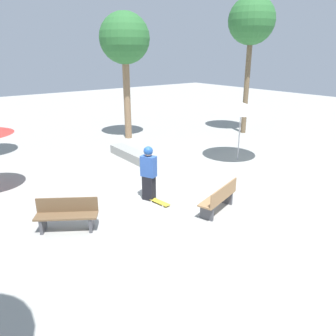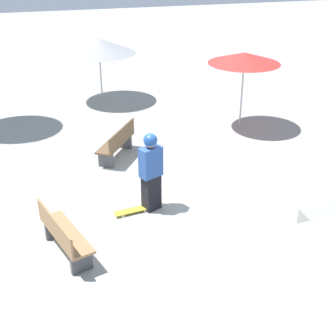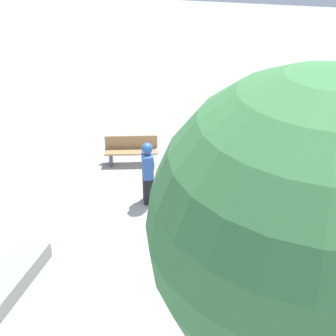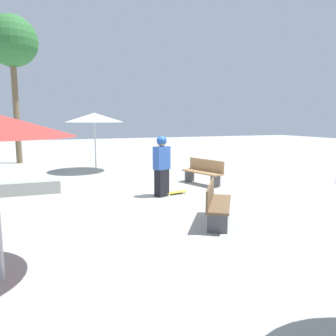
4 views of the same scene
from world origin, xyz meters
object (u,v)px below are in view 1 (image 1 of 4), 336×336
at_px(bench_far, 67,215).
at_px(shade_umbrella_white, 241,107).
at_px(concrete_ledge, 131,154).
at_px(palm_tree_center_left, 125,40).
at_px(bench_near, 219,198).
at_px(palm_tree_left, 252,22).
at_px(skater_main, 149,172).
at_px(skateboard, 159,202).

bearing_deg(bench_far, shade_umbrella_white, -137.63).
bearing_deg(concrete_ledge, palm_tree_center_left, 149.89).
height_order(bench_near, palm_tree_left, palm_tree_left).
distance_m(skater_main, palm_tree_left, 11.54).
height_order(skater_main, palm_tree_left, palm_tree_left).
height_order(concrete_ledge, bench_near, bench_near).
distance_m(bench_far, palm_tree_center_left, 10.83).
distance_m(bench_near, palm_tree_left, 11.76).
bearing_deg(skateboard, palm_tree_center_left, 146.52).
relative_size(concrete_ledge, shade_umbrella_white, 1.06).
relative_size(bench_near, palm_tree_center_left, 0.26).
bearing_deg(skateboard, palm_tree_left, 107.53).
bearing_deg(bench_near, palm_tree_center_left, 57.45).
distance_m(bench_near, palm_tree_center_left, 10.55).
distance_m(skateboard, bench_far, 2.86).
bearing_deg(palm_tree_center_left, bench_near, -15.40).
xyz_separation_m(skater_main, bench_far, (0.21, -2.76, -0.52)).
bearing_deg(palm_tree_left, bench_far, -70.41).
bearing_deg(shade_umbrella_white, bench_far, -81.60).
height_order(skater_main, bench_far, skater_main).
relative_size(skateboard, bench_far, 0.52).
bearing_deg(palm_tree_center_left, skater_main, -26.86).
height_order(bench_far, shade_umbrella_white, shade_umbrella_white).
bearing_deg(skateboard, skater_main, -179.89).
relative_size(shade_umbrella_white, palm_tree_left, 0.34).
relative_size(skateboard, palm_tree_center_left, 0.13).
distance_m(skateboard, palm_tree_center_left, 9.79).
bearing_deg(bench_far, concrete_ledge, -103.21).
bearing_deg(palm_tree_left, skater_main, -66.43).
height_order(bench_near, bench_far, same).
xyz_separation_m(skater_main, skateboard, (0.44, 0.06, -0.89)).
xyz_separation_m(skater_main, palm_tree_center_left, (-7.23, 3.66, 4.04)).
bearing_deg(skater_main, skateboard, -15.69).
xyz_separation_m(skateboard, concrete_ledge, (-4.43, 1.72, 0.13)).
bearing_deg(bench_far, bench_near, -170.05).
xyz_separation_m(skateboard, palm_tree_left, (-4.61, 9.49, 5.83)).
relative_size(skater_main, bench_far, 1.11).
distance_m(skateboard, concrete_ledge, 4.76).
relative_size(bench_near, palm_tree_left, 0.23).
height_order(bench_far, palm_tree_left, palm_tree_left).
bearing_deg(shade_umbrella_white, palm_tree_left, 127.33).
xyz_separation_m(skateboard, bench_near, (1.51, 1.07, 0.37)).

